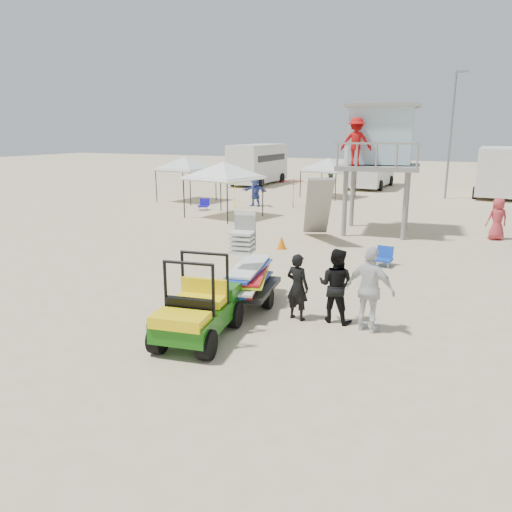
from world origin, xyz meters
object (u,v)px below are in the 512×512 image
at_px(utility_cart, 196,302).
at_px(lifeguard_tower, 379,140).
at_px(surf_trailer, 245,273).
at_px(man_left, 297,287).

distance_m(utility_cart, lifeguard_tower, 13.81).
xyz_separation_m(utility_cart, lifeguard_tower, (0.87, 13.42, 3.12)).
bearing_deg(surf_trailer, utility_cart, -90.05).
relative_size(utility_cart, surf_trailer, 0.97).
bearing_deg(lifeguard_tower, man_left, -86.73).
bearing_deg(lifeguard_tower, surf_trailer, -94.47).
relative_size(surf_trailer, lifeguard_tower, 0.49).
bearing_deg(utility_cart, man_left, 53.21).
distance_m(man_left, lifeguard_tower, 11.84).
xyz_separation_m(utility_cart, surf_trailer, (0.00, 2.33, 0.04)).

